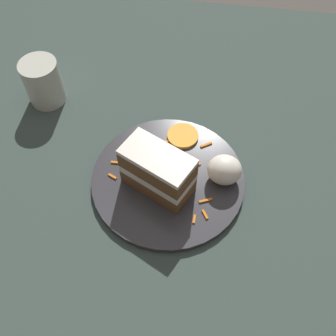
# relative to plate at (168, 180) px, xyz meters

# --- Properties ---
(ground_plane) EXTENTS (6.00, 6.00, 0.00)m
(ground_plane) POSITION_rel_plate_xyz_m (0.01, 0.04, -0.05)
(ground_plane) COLOR #4C4742
(ground_plane) RESTS_ON ground
(dining_table) EXTENTS (1.08, 1.02, 0.04)m
(dining_table) POSITION_rel_plate_xyz_m (0.01, 0.04, -0.03)
(dining_table) COLOR #384742
(dining_table) RESTS_ON ground
(plate) EXTENTS (0.27, 0.27, 0.01)m
(plate) POSITION_rel_plate_xyz_m (0.00, 0.00, 0.00)
(plate) COLOR #333338
(plate) RESTS_ON dining_table
(cake_slice) EXTENTS (0.13, 0.11, 0.09)m
(cake_slice) POSITION_rel_plate_xyz_m (-0.01, -0.02, 0.05)
(cake_slice) COLOR brown
(cake_slice) RESTS_ON plate
(cream_dollop) EXTENTS (0.06, 0.05, 0.05)m
(cream_dollop) POSITION_rel_plate_xyz_m (0.10, 0.01, 0.03)
(cream_dollop) COLOR white
(cream_dollop) RESTS_ON plate
(orange_garnish) EXTENTS (0.06, 0.06, 0.01)m
(orange_garnish) POSITION_rel_plate_xyz_m (0.01, 0.10, 0.01)
(orange_garnish) COLOR orange
(orange_garnish) RESTS_ON plate
(carrot_shreds_scatter) EXTENTS (0.19, 0.17, 0.00)m
(carrot_shreds_scatter) POSITION_rel_plate_xyz_m (0.01, 0.01, 0.01)
(carrot_shreds_scatter) COLOR orange
(carrot_shreds_scatter) RESTS_ON plate
(drinking_glass) EXTENTS (0.07, 0.07, 0.09)m
(drinking_glass) POSITION_rel_plate_xyz_m (-0.28, 0.16, 0.03)
(drinking_glass) COLOR beige
(drinking_glass) RESTS_ON dining_table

